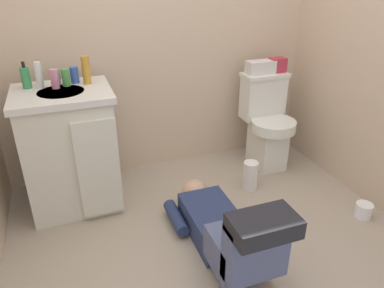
# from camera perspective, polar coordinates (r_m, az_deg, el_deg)

# --- Properties ---
(ground_plane) EXTENTS (2.88, 3.15, 0.04)m
(ground_plane) POSITION_cam_1_polar(r_m,az_deg,el_deg) (2.32, 3.40, -15.45)
(ground_plane) COLOR tan
(wall_back) EXTENTS (2.54, 0.08, 2.40)m
(wall_back) POSITION_cam_1_polar(r_m,az_deg,el_deg) (2.80, -5.44, 19.60)
(wall_back) COLOR #CDB295
(wall_back) RESTS_ON ground_plane
(toilet) EXTENTS (0.36, 0.46, 0.75)m
(toilet) POSITION_cam_1_polar(r_m,az_deg,el_deg) (3.03, 11.53, 3.33)
(toilet) COLOR silver
(toilet) RESTS_ON ground_plane
(vanity_cabinet) EXTENTS (0.60, 0.53, 0.82)m
(vanity_cabinet) POSITION_cam_1_polar(r_m,az_deg,el_deg) (2.55, -18.33, -0.73)
(vanity_cabinet) COLOR beige
(vanity_cabinet) RESTS_ON ground_plane
(faucet) EXTENTS (0.02, 0.02, 0.10)m
(faucet) POSITION_cam_1_polar(r_m,az_deg,el_deg) (2.53, -20.05, 9.82)
(faucet) COLOR silver
(faucet) RESTS_ON vanity_cabinet
(person_plumber) EXTENTS (0.39, 1.06, 0.52)m
(person_plumber) POSITION_cam_1_polar(r_m,az_deg,el_deg) (2.13, 5.22, -13.07)
(person_plumber) COLOR navy
(person_plumber) RESTS_ON ground_plane
(tissue_box) EXTENTS (0.22, 0.11, 0.10)m
(tissue_box) POSITION_cam_1_polar(r_m,az_deg,el_deg) (2.94, 10.61, 11.65)
(tissue_box) COLOR silver
(tissue_box) RESTS_ON toilet
(toiletry_bag) EXTENTS (0.12, 0.09, 0.11)m
(toiletry_bag) POSITION_cam_1_polar(r_m,az_deg,el_deg) (3.02, 13.14, 11.88)
(toiletry_bag) COLOR #B22D3F
(toiletry_bag) RESTS_ON toilet
(soap_dispenser) EXTENTS (0.06, 0.06, 0.17)m
(soap_dispenser) POSITION_cam_1_polar(r_m,az_deg,el_deg) (2.52, -24.43, 9.40)
(soap_dispenser) COLOR #3B9353
(soap_dispenser) RESTS_ON vanity_cabinet
(bottle_white) EXTENTS (0.04, 0.04, 0.16)m
(bottle_white) POSITION_cam_1_polar(r_m,az_deg,el_deg) (2.49, -22.70, 9.85)
(bottle_white) COLOR silver
(bottle_white) RESTS_ON vanity_cabinet
(bottle_pink) EXTENTS (0.05, 0.05, 0.12)m
(bottle_pink) POSITION_cam_1_polar(r_m,az_deg,el_deg) (2.45, -20.59, 9.46)
(bottle_pink) COLOR pink
(bottle_pink) RESTS_ON vanity_cabinet
(bottle_green) EXTENTS (0.05, 0.05, 0.11)m
(bottle_green) POSITION_cam_1_polar(r_m,az_deg,el_deg) (2.48, -19.03, 9.76)
(bottle_green) COLOR #4C9F4B
(bottle_green) RESTS_ON vanity_cabinet
(bottle_blue) EXTENTS (0.05, 0.05, 0.11)m
(bottle_blue) POSITION_cam_1_polar(r_m,az_deg,el_deg) (2.53, -17.80, 10.18)
(bottle_blue) COLOR #395EBB
(bottle_blue) RESTS_ON vanity_cabinet
(bottle_amber) EXTENTS (0.05, 0.05, 0.18)m
(bottle_amber) POSITION_cam_1_polar(r_m,az_deg,el_deg) (2.48, -16.14, 10.98)
(bottle_amber) COLOR gold
(bottle_amber) RESTS_ON vanity_cabinet
(paper_towel_roll) EXTENTS (0.11, 0.11, 0.22)m
(paper_towel_roll) POSITION_cam_1_polar(r_m,az_deg,el_deg) (2.76, 9.04, -4.86)
(paper_towel_roll) COLOR white
(paper_towel_roll) RESTS_ON ground_plane
(toilet_paper_roll) EXTENTS (0.11, 0.11, 0.10)m
(toilet_paper_roll) POSITION_cam_1_polar(r_m,az_deg,el_deg) (2.72, 25.09, -9.33)
(toilet_paper_roll) COLOR white
(toilet_paper_roll) RESTS_ON ground_plane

